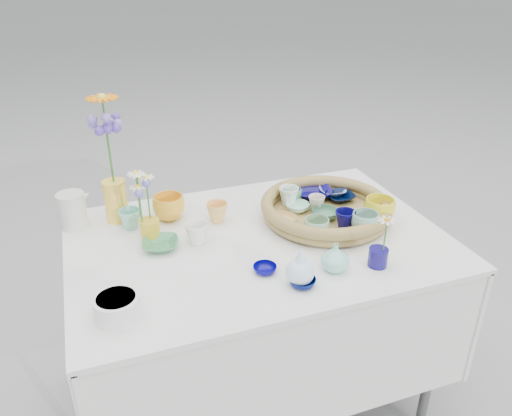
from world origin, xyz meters
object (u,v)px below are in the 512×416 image
object	(u,v)px
bud_vase_seafoam	(335,257)
wicker_tray	(326,209)
display_table	(258,398)
tall_vase_yellow	(116,201)

from	to	relation	value
bud_vase_seafoam	wicker_tray	bearing A→B (deg)	67.91
display_table	tall_vase_yellow	size ratio (longest dim) A/B	8.18
wicker_tray	bud_vase_seafoam	world-z (taller)	bud_vase_seafoam
display_table	wicker_tray	distance (m)	0.85
tall_vase_yellow	display_table	bearing A→B (deg)	-34.13
display_table	bud_vase_seafoam	distance (m)	0.87
wicker_tray	display_table	bearing A→B (deg)	-169.88
display_table	wicker_tray	size ratio (longest dim) A/B	2.66
display_table	bud_vase_seafoam	world-z (taller)	bud_vase_seafoam
display_table	wicker_tray	xyz separation A→B (m)	(0.28, 0.05, 0.80)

